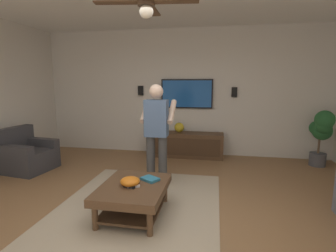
{
  "coord_description": "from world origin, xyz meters",
  "views": [
    {
      "loc": [
        -2.85,
        -0.77,
        1.67
      ],
      "look_at": [
        1.02,
        -0.05,
        1.0
      ],
      "focal_mm": 27.57,
      "sensor_mm": 36.0,
      "label": 1
    }
  ],
  "objects": [
    {
      "name": "media_console",
      "position": [
        2.82,
        -0.1,
        0.28
      ],
      "size": [
        0.45,
        1.7,
        0.55
      ],
      "rotation": [
        0.0,
        0.0,
        3.14
      ],
      "color": "#513823",
      "rests_on": "ground"
    },
    {
      "name": "remote_black",
      "position": [
        -0.02,
        0.24,
        0.41
      ],
      "size": [
        0.08,
        0.16,
        0.02
      ],
      "primitive_type": "cube",
      "rotation": [
        0.0,
        0.0,
        4.43
      ],
      "color": "black",
      "rests_on": "coffee_table"
    },
    {
      "name": "bowl",
      "position": [
        0.05,
        0.25,
        0.45
      ],
      "size": [
        0.24,
        0.24,
        0.11
      ],
      "primitive_type": "ellipsoid",
      "color": "orange",
      "rests_on": "coffee_table"
    },
    {
      "name": "book",
      "position": [
        0.27,
        0.05,
        0.42
      ],
      "size": [
        0.25,
        0.27,
        0.04
      ],
      "primitive_type": "cube",
      "rotation": [
        0.0,
        0.0,
        4.15
      ],
      "color": "teal",
      "rests_on": "coffee_table"
    },
    {
      "name": "wall_speaker_right",
      "position": [
        3.07,
        0.99,
        1.48
      ],
      "size": [
        0.06,
        0.12,
        0.22
      ],
      "primitive_type": "cube",
      "color": "black"
    },
    {
      "name": "wall_speaker_left",
      "position": [
        3.07,
        -1.16,
        1.45
      ],
      "size": [
        0.06,
        0.12,
        0.22
      ],
      "primitive_type": "cube",
      "color": "black"
    },
    {
      "name": "ceiling_fan",
      "position": [
        0.18,
        0.04,
        2.54
      ],
      "size": [
        1.18,
        1.2,
        0.46
      ],
      "color": "#4C3828"
    },
    {
      "name": "person_standing",
      "position": [
        1.1,
        0.15,
        0.93
      ],
      "size": [
        0.53,
        0.53,
        1.64
      ],
      "rotation": [
        0.0,
        0.0,
        0.01
      ],
      "color": "#3F3F3F",
      "rests_on": "ground"
    },
    {
      "name": "remote_white",
      "position": [
        0.01,
        0.19,
        0.41
      ],
      "size": [
        0.1,
        0.16,
        0.02
      ],
      "primitive_type": "cube",
      "rotation": [
        0.0,
        0.0,
        1.99
      ],
      "color": "white",
      "rests_on": "coffee_table"
    },
    {
      "name": "coffee_table",
      "position": [
        0.07,
        0.22,
        0.3
      ],
      "size": [
        1.0,
        0.8,
        0.4
      ],
      "color": "#513823",
      "rests_on": "ground"
    },
    {
      "name": "vase_round",
      "position": [
        2.86,
        0.04,
        0.66
      ],
      "size": [
        0.22,
        0.22,
        0.22
      ],
      "primitive_type": "sphere",
      "color": "gold",
      "rests_on": "media_console"
    },
    {
      "name": "ground_plane",
      "position": [
        0.0,
        0.0,
        0.0
      ],
      "size": [
        7.86,
        7.86,
        0.0
      ],
      "primitive_type": "plane",
      "color": "olive"
    },
    {
      "name": "tv",
      "position": [
        3.06,
        -0.1,
        1.41
      ],
      "size": [
        0.05,
        1.18,
        0.66
      ],
      "rotation": [
        0.0,
        0.0,
        3.14
      ],
      "color": "black"
    },
    {
      "name": "area_rug",
      "position": [
        0.27,
        0.22,
        0.01
      ],
      "size": [
        2.69,
        2.15,
        0.01
      ],
      "primitive_type": "cube",
      "color": "tan",
      "rests_on": "ground"
    },
    {
      "name": "armchair",
      "position": [
        1.34,
        2.77,
        0.28
      ],
      "size": [
        0.89,
        0.9,
        0.82
      ],
      "rotation": [
        0.0,
        0.0,
        -1.69
      ],
      "color": "#38383D",
      "rests_on": "ground"
    },
    {
      "name": "wall_back_tv",
      "position": [
        3.15,
        0.0,
        1.43
      ],
      "size": [
        0.1,
        6.75,
        2.87
      ],
      "primitive_type": "cube",
      "color": "silver",
      "rests_on": "ground"
    },
    {
      "name": "potted_plant_tall",
      "position": [
        2.62,
        -2.84,
        0.72
      ],
      "size": [
        0.55,
        0.41,
        1.14
      ],
      "color": "#4C4C51",
      "rests_on": "ground"
    }
  ]
}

